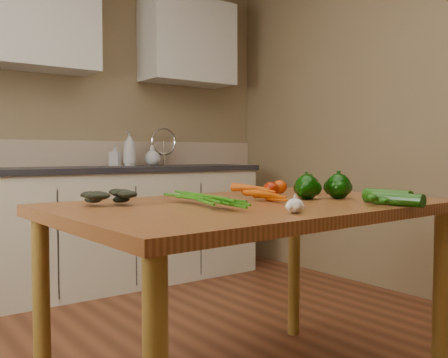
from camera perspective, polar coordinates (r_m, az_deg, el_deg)
room at (r=1.90m, az=0.18°, el=10.38°), size 4.04×5.04×2.64m
counter_run at (r=3.81m, az=-15.66°, el=-5.34°), size 2.84×0.64×1.14m
upper_cabinets at (r=4.12m, az=-12.58°, el=16.22°), size 2.15×0.35×0.70m
table at (r=1.98m, az=3.16°, el=-5.25°), size 1.54×1.02×0.81m
soap_bottle_a at (r=4.06m, az=-10.75°, el=3.44°), size 0.15×0.15×0.27m
soap_bottle_b at (r=4.02m, az=-12.34°, el=2.64°), size 0.11×0.11×0.17m
soap_bottle_c at (r=4.12m, az=-8.19°, el=2.71°), size 0.19×0.19×0.17m
carrot_bunch at (r=1.95m, az=2.31°, el=-1.63°), size 0.29×0.22×0.08m
leafy_greens at (r=1.90m, az=-13.56°, el=-1.33°), size 0.22×0.19×0.11m
garlic_bulb at (r=1.63m, az=8.09°, el=-3.04°), size 0.06×0.06×0.05m
pepper_a at (r=2.12m, az=9.45°, el=-0.92°), size 0.10×0.10×0.10m
pepper_b at (r=2.32m, az=9.85°, el=-0.80°), size 0.09×0.09×0.09m
pepper_c at (r=2.18m, az=12.95°, el=-0.82°), size 0.11×0.11×0.11m
tomato_a at (r=2.22m, az=5.39°, el=-1.18°), size 0.07×0.07×0.07m
tomato_b at (r=2.40m, az=6.38°, el=-0.90°), size 0.07×0.07×0.06m
tomato_c at (r=2.37m, az=9.41°, el=-0.84°), size 0.08×0.08×0.08m
zucchini_a at (r=2.00m, az=18.18°, el=-1.93°), size 0.06×0.19×0.06m
zucchini_b at (r=1.94m, az=19.25°, el=-2.20°), size 0.07×0.20×0.05m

